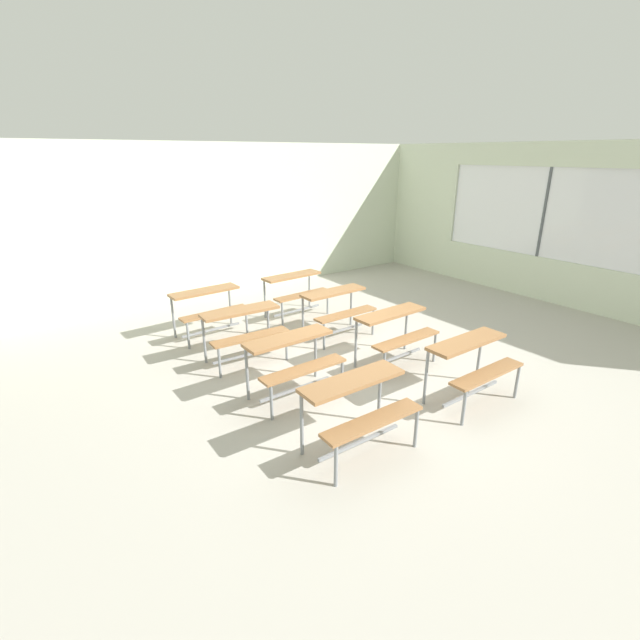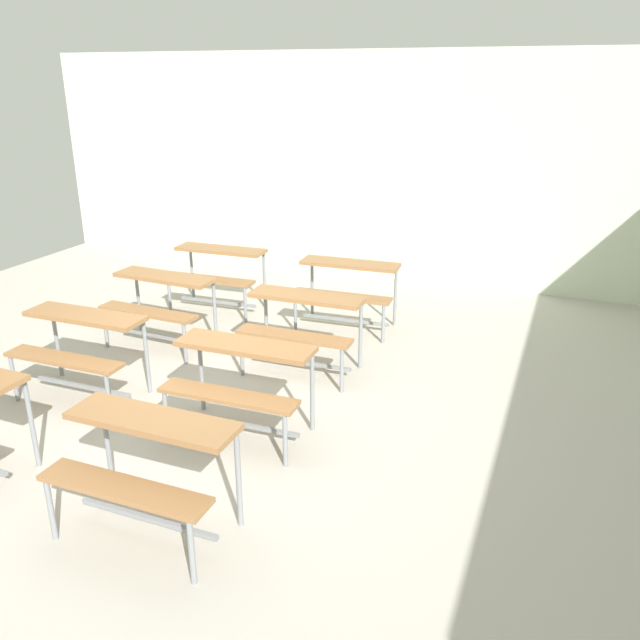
% 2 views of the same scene
% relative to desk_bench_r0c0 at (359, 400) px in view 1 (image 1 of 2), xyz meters
% --- Properties ---
extents(ground, '(10.00, 9.00, 0.05)m').
position_rel_desk_bench_r0c0_xyz_m(ground, '(1.22, 1.30, -0.59)').
color(ground, '#ADA89E').
extents(wall_back, '(10.00, 0.12, 3.00)m').
position_rel_desk_bench_r0c0_xyz_m(wall_back, '(1.22, 5.80, 0.94)').
color(wall_back, beige).
rests_on(wall_back, ground).
extents(wall_right, '(0.12, 9.00, 3.00)m').
position_rel_desk_bench_r0c0_xyz_m(wall_right, '(6.22, 1.17, 0.88)').
color(wall_right, beige).
rests_on(wall_right, ground).
extents(desk_bench_r0c0, '(1.11, 0.61, 0.74)m').
position_rel_desk_bench_r0c0_xyz_m(desk_bench_r0c0, '(0.00, 0.00, 0.00)').
color(desk_bench_r0c0, olive).
rests_on(desk_bench_r0c0, ground).
extents(desk_bench_r0c1, '(1.10, 0.59, 0.74)m').
position_rel_desk_bench_r0c0_xyz_m(desk_bench_r0c1, '(1.70, -0.05, 0.00)').
color(desk_bench_r0c1, olive).
rests_on(desk_bench_r0c1, ground).
extents(desk_bench_r1c0, '(1.11, 0.60, 0.74)m').
position_rel_desk_bench_r0c0_xyz_m(desk_bench_r1c0, '(0.07, 1.27, 0.00)').
color(desk_bench_r1c0, olive).
rests_on(desk_bench_r1c0, ground).
extents(desk_bench_r1c1, '(1.11, 0.62, 0.74)m').
position_rel_desk_bench_r0c0_xyz_m(desk_bench_r1c1, '(1.68, 1.20, 0.00)').
color(desk_bench_r1c1, olive).
rests_on(desk_bench_r1c1, ground).
extents(desk_bench_r2c0, '(1.13, 0.64, 0.74)m').
position_rel_desk_bench_r0c0_xyz_m(desk_bench_r2c0, '(0.04, 2.51, 0.00)').
color(desk_bench_r2c0, olive).
rests_on(desk_bench_r2c0, ground).
extents(desk_bench_r2c1, '(1.11, 0.61, 0.74)m').
position_rel_desk_bench_r0c0_xyz_m(desk_bench_r2c1, '(1.66, 2.47, 0.00)').
color(desk_bench_r2c1, olive).
rests_on(desk_bench_r2c1, ground).
extents(desk_bench_r3c0, '(1.12, 0.63, 0.74)m').
position_rel_desk_bench_r0c0_xyz_m(desk_bench_r3c0, '(0.02, 3.71, 0.00)').
color(desk_bench_r3c0, olive).
rests_on(desk_bench_r3c0, ground).
extents(desk_bench_r3c1, '(1.13, 0.64, 0.74)m').
position_rel_desk_bench_r0c0_xyz_m(desk_bench_r3c1, '(1.67, 3.70, 0.00)').
color(desk_bench_r3c1, olive).
rests_on(desk_bench_r3c1, ground).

